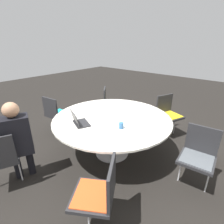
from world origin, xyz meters
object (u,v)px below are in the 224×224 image
at_px(chair_2, 199,153).
at_px(laptop, 79,121).
at_px(chair_0, 0,157).
at_px(coffee_cup, 121,125).
at_px(chair_1, 99,191).
at_px(person_0, 17,137).
at_px(chair_5, 56,112).
at_px(handbag, 207,155).
at_px(chair_3, 168,112).
at_px(chair_4, 110,102).

xyz_separation_m(chair_2, laptop, (0.73, -1.59, 0.25)).
xyz_separation_m(chair_0, laptop, (-1.04, 0.36, 0.25)).
relative_size(chair_2, coffee_cup, 9.39).
bearing_deg(chair_2, chair_1, 61.11).
xyz_separation_m(person_0, laptop, (-0.79, 0.35, 0.06)).
relative_size(chair_2, chair_5, 1.00).
xyz_separation_m(chair_5, handbag, (-1.08, 2.74, -0.38)).
bearing_deg(chair_2, chair_5, 3.36).
xyz_separation_m(chair_3, chair_4, (0.29, -1.37, 0.00)).
bearing_deg(chair_0, handbag, -16.28).
relative_size(chair_3, chair_4, 1.00).
bearing_deg(handbag, person_0, -41.89).
distance_m(chair_2, chair_4, 2.43).
xyz_separation_m(chair_2, handbag, (-0.65, 0.02, -0.38)).
height_order(chair_2, person_0, person_0).
bearing_deg(chair_1, person_0, 65.74).
xyz_separation_m(chair_4, coffee_cup, (1.22, 1.29, 0.24)).
relative_size(chair_2, chair_4, 1.00).
distance_m(coffee_cup, handbag, 1.60).
bearing_deg(chair_2, chair_3, -55.66).
height_order(chair_2, laptop, laptop).
relative_size(person_0, coffee_cup, 13.17).
relative_size(chair_3, handbag, 2.41).
height_order(chair_3, laptop, laptop).
bearing_deg(chair_0, chair_3, 3.18).
relative_size(chair_4, handbag, 2.41).
distance_m(chair_4, person_0, 2.37).
relative_size(chair_4, laptop, 2.29).
height_order(chair_4, laptop, laptop).
bearing_deg(chair_4, chair_2, 30.77).
xyz_separation_m(chair_4, laptop, (1.55, 0.71, 0.25)).
bearing_deg(person_0, chair_5, 58.65).
distance_m(chair_1, chair_2, 1.45).
bearing_deg(chair_4, coffee_cup, 6.74).
bearing_deg(chair_0, chair_5, 52.66).
bearing_deg(chair_1, laptop, 27.28).
bearing_deg(chair_3, chair_0, 1.75).
relative_size(chair_1, chair_2, 1.00).
height_order(chair_5, person_0, person_0).
relative_size(chair_0, person_0, 0.71).
bearing_deg(laptop, chair_2, -132.44).
bearing_deg(laptop, coffee_cup, -128.05).
bearing_deg(laptop, handbag, -116.43).
relative_size(chair_2, person_0, 0.71).
xyz_separation_m(chair_5, laptop, (0.30, 1.14, 0.25)).
bearing_deg(chair_3, laptop, 1.56).
bearing_deg(chair_5, coffee_cup, -6.05).
xyz_separation_m(chair_0, coffee_cup, (-1.36, 0.94, 0.24)).
bearing_deg(chair_2, laptop, 19.20).
height_order(person_0, handbag, person_0).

